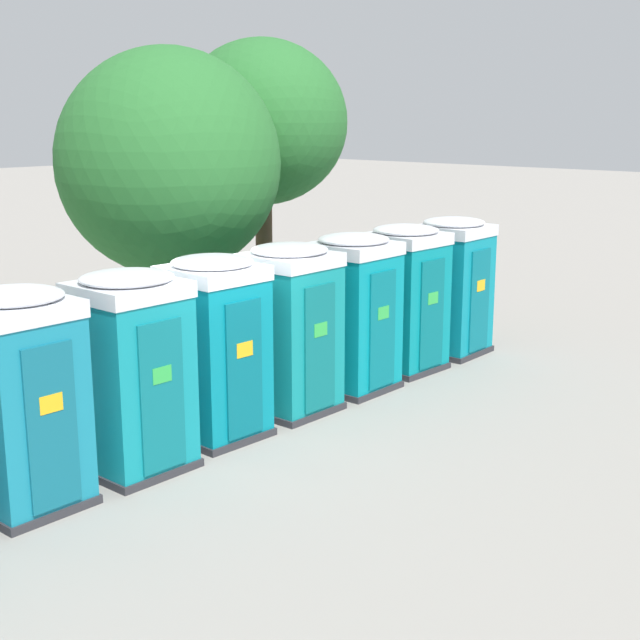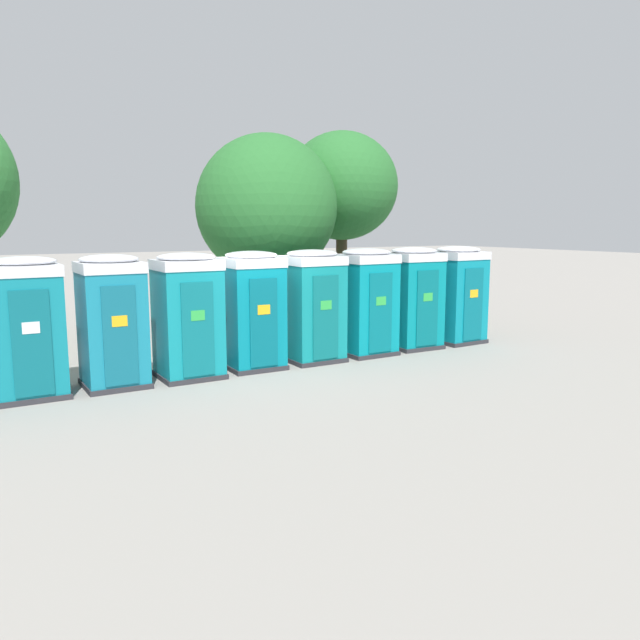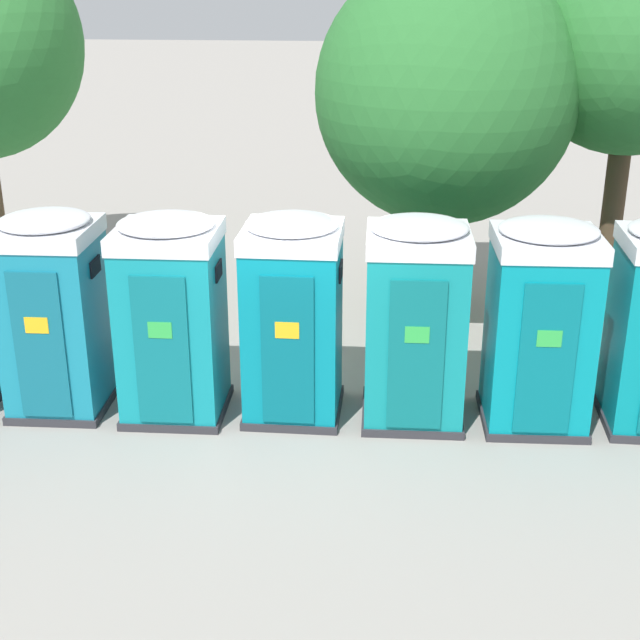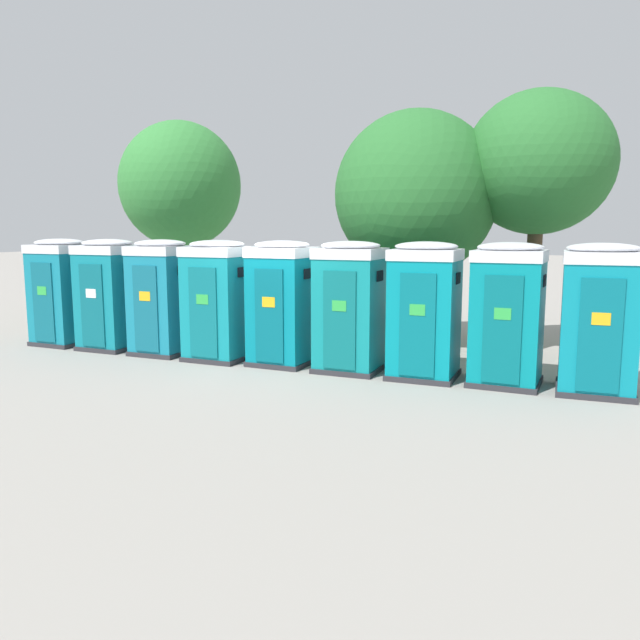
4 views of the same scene
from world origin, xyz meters
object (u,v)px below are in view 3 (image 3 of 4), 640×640
at_px(street_tree_1, 446,93).
at_px(portapotty_3, 172,317).
at_px(portapotty_6, 540,325).
at_px(portapotty_2, 55,312).
at_px(street_tree_0, 633,46).
at_px(portapotty_5, 415,321).
at_px(portapotty_4, 293,317).

bearing_deg(street_tree_1, portapotty_3, -135.28).
bearing_deg(street_tree_1, portapotty_6, -71.32).
xyz_separation_m(portapotty_2, portapotty_6, (5.90, 0.10, -0.00)).
relative_size(portapotty_3, portapotty_6, 1.00).
height_order(portapotty_6, street_tree_1, street_tree_1).
bearing_deg(portapotty_6, street_tree_0, 66.56).
distance_m(portapotty_5, street_tree_0, 5.57).
distance_m(street_tree_0, street_tree_1, 2.76).
xyz_separation_m(portapotty_3, portapotty_5, (2.95, 0.11, 0.00)).
relative_size(portapotty_6, street_tree_1, 0.46).
distance_m(portapotty_2, portapotty_6, 5.90).
bearing_deg(portapotty_6, portapotty_2, -179.01).
height_order(street_tree_0, street_tree_1, street_tree_0).
height_order(portapotty_3, street_tree_1, street_tree_1).
bearing_deg(street_tree_0, portapotty_2, -153.49).
bearing_deg(portapotty_4, portapotty_2, -178.13).
relative_size(portapotty_2, portapotty_3, 1.00).
bearing_deg(portapotty_3, portapotty_4, 4.65).
xyz_separation_m(portapotty_4, portapotty_6, (2.95, 0.01, -0.00)).
xyz_separation_m(portapotty_2, street_tree_1, (4.82, 3.29, 2.27)).
distance_m(portapotty_3, portapotty_5, 2.95).
distance_m(portapotty_4, street_tree_0, 6.49).
bearing_deg(portapotty_5, portapotty_3, -177.83).
relative_size(portapotty_2, portapotty_6, 1.00).
height_order(portapotty_2, street_tree_0, street_tree_0).
height_order(portapotty_4, portapotty_6, same).
bearing_deg(portapotty_6, portapotty_4, -179.89).
bearing_deg(portapotty_4, portapotty_5, -0.32).
bearing_deg(portapotty_5, portapotty_4, 179.68).
relative_size(portapotty_3, street_tree_0, 0.44).
distance_m(portapotty_2, portapotty_4, 2.95).
bearing_deg(portapotty_6, portapotty_3, -178.37).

